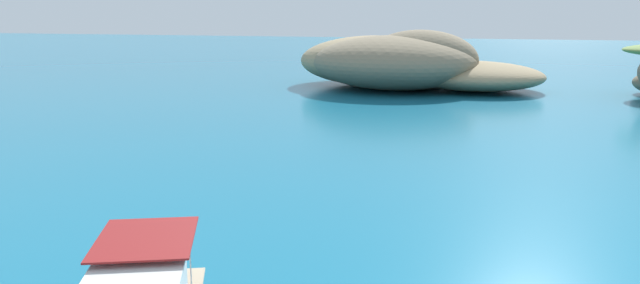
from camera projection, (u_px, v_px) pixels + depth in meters
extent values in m
ellipsoid|color=#84755B|center=(420.00, 60.00, 60.48)|extent=(13.21, 11.34, 5.76)
ellipsoid|color=#9E8966|center=(376.00, 60.00, 64.60)|extent=(20.99, 20.77, 5.08)
ellipsoid|color=#9E8966|center=(472.00, 76.00, 60.29)|extent=(17.70, 16.86, 2.77)
ellipsoid|color=#84755B|center=(385.00, 59.00, 67.53)|extent=(10.71, 12.65, 4.85)
ellipsoid|color=#84755B|center=(394.00, 62.00, 60.50)|extent=(17.09, 15.52, 5.24)
ellipsoid|color=#9E8966|center=(417.00, 63.00, 68.14)|extent=(9.18, 11.36, 3.99)
cube|color=maroon|center=(146.00, 238.00, 12.67)|extent=(2.85, 3.09, 0.04)
cylinder|color=silver|center=(191.00, 267.00, 12.90)|extent=(0.03, 0.03, 1.33)
cylinder|color=silver|center=(104.00, 271.00, 12.70)|extent=(0.03, 0.03, 1.33)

